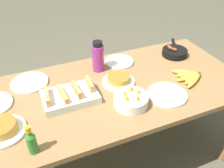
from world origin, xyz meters
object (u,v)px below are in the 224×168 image
Objects in this scene: skillet at (174,52)px; empty_plate_mid_edge at (119,62)px; empty_plate_near_front at (167,94)px; frittata_plate_side at (2,129)px; hot_sauce_bottle at (31,141)px; banana_bunch at (190,77)px; frittata_plate_center at (119,80)px; water_bottle at (98,57)px; empty_plate_far_left at (30,82)px; melon_tray at (70,96)px; fruit_bowl_mango at (131,100)px.

empty_plate_mid_edge is at bearing 112.52° from skillet.
empty_plate_near_front is (-0.34, -0.42, -0.02)m from skillet.
hot_sauce_bottle reaches higher than frittata_plate_side.
banana_bunch is 1.21m from frittata_plate_side.
frittata_plate_center is 1.00× the size of empty_plate_mid_edge.
frittata_plate_side is 0.78m from water_bottle.
hot_sauce_bottle reaches higher than empty_plate_near_front.
water_bottle reaches higher than empty_plate_mid_edge.
water_bottle reaches higher than frittata_plate_side.
empty_plate_mid_edge is (0.67, 0.01, 0.00)m from empty_plate_far_left.
empty_plate_mid_edge is at bearing 39.65° from hot_sauce_bottle.
skillet is at bearing 50.60° from empty_plate_near_front.
melon_tray is at bearing 17.04° from frittata_plate_side.
frittata_plate_side is at bearing -166.99° from frittata_plate_center.
empty_plate_far_left is 1.09× the size of water_bottle.
banana_bunch is 1.10m from hot_sauce_bottle.
frittata_plate_side is at bearing -150.72° from water_bottle.
empty_plate_near_front is at bearing -76.86° from empty_plate_mid_edge.
melon_tray is 0.41m from frittata_plate_side.
empty_plate_mid_edge is at bearing 1.23° from empty_plate_far_left.
hot_sauce_bottle is at bearing -167.91° from fruit_bowl_mango.
skillet is at bearing -2.52° from empty_plate_far_left.
frittata_plate_side is at bearing 175.80° from empty_plate_near_front.
banana_bunch is 0.73× the size of melon_tray.
frittata_plate_center reaches higher than empty_plate_mid_edge.
frittata_plate_center is at bearing 13.01° from frittata_plate_side.
skillet is 1.19× the size of empty_plate_far_left.
melon_tray is at bearing -147.80° from empty_plate_mid_edge.
banana_bunch reaches higher than empty_plate_mid_edge.
hot_sauce_bottle is at bearing -133.72° from water_bottle.
melon_tray is at bearing 49.77° from hot_sauce_bottle.
frittata_plate_center is 0.86× the size of empty_plate_near_front.
frittata_plate_side is (-0.74, -0.17, 0.00)m from frittata_plate_center.
melon_tray is 0.55m from empty_plate_mid_edge.
hot_sauce_bottle is (-0.61, -0.36, 0.05)m from frittata_plate_center.
water_bottle is at bearing 117.71° from skillet.
banana_bunch is at bearing -20.23° from empty_plate_far_left.
frittata_plate_center is at bearing 162.01° from banana_bunch.
hot_sauce_bottle is at bearing -53.99° from frittata_plate_side.
banana_bunch is 0.82× the size of skillet.
banana_bunch is 0.50m from fruit_bowl_mango.
empty_plate_near_front is 0.55m from water_bottle.
melon_tray is at bearing 172.89° from banana_bunch.
frittata_plate_side is at bearing -179.11° from banana_bunch.
banana_bunch is at bearing 0.89° from frittata_plate_side.
melon_tray reaches higher than empty_plate_far_left.
skillet is at bearing 24.38° from hot_sauce_bottle.
frittata_plate_center reaches higher than empty_plate_far_left.
hot_sauce_bottle is (-1.18, -0.53, 0.04)m from skillet.
hot_sauce_bottle reaches higher than empty_plate_mid_edge.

